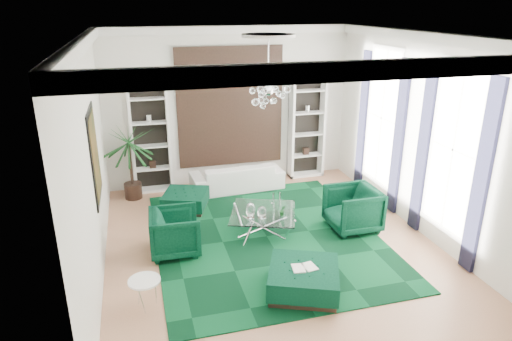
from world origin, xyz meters
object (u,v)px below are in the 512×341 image
object	(u,v)px
sofa	(237,176)
armchair_left	(175,232)
side_table	(146,294)
ottoman_side	(186,201)
armchair_right	(353,209)
coffee_table	(263,222)
palm	(130,153)
ottoman_front	(304,280)

from	to	relation	value
sofa	armchair_left	bearing A→B (deg)	52.97
side_table	ottoman_side	bearing A→B (deg)	73.14
sofa	armchair_left	distance (m)	3.18
armchair_left	side_table	xyz separation A→B (m)	(-0.60, -1.50, -0.18)
armchair_right	coffee_table	bearing A→B (deg)	-101.72
sofa	palm	distance (m)	2.57
armchair_left	side_table	world-z (taller)	armchair_left
armchair_right	ottoman_side	world-z (taller)	armchair_right
ottoman_front	coffee_table	bearing A→B (deg)	91.36
ottoman_side	armchair_left	bearing A→B (deg)	-102.53
coffee_table	armchair_right	bearing A→B (deg)	-11.31
sofa	side_table	size ratio (longest dim) A/B	4.62
sofa	ottoman_side	world-z (taller)	sofa
armchair_left	ottoman_side	xyz separation A→B (m)	(0.40, 1.80, -0.20)
armchair_right	palm	xyz separation A→B (m)	(-4.20, 2.75, 0.66)
coffee_table	side_table	xyz separation A→B (m)	(-2.35, -1.85, 0.02)
coffee_table	ottoman_front	distance (m)	2.10
ottoman_side	coffee_table	bearing A→B (deg)	-47.05
armchair_left	side_table	distance (m)	1.63
armchair_right	coffee_table	distance (m)	1.80
coffee_table	armchair_left	bearing A→B (deg)	-168.69
armchair_left	palm	bearing A→B (deg)	16.89
ottoman_front	palm	size ratio (longest dim) A/B	0.49
armchair_right	ottoman_side	distance (m)	3.59
armchair_left	ottoman_side	size ratio (longest dim) A/B	0.99
ottoman_side	sofa	bearing A→B (deg)	32.20
ottoman_front	palm	xyz separation A→B (m)	(-2.50, 4.50, 0.88)
palm	side_table	bearing A→B (deg)	-88.65
armchair_left	sofa	bearing A→B (deg)	-30.83
coffee_table	ottoman_front	size ratio (longest dim) A/B	1.16
sofa	side_table	xyz separation A→B (m)	(-2.35, -4.15, -0.09)
ottoman_side	side_table	distance (m)	3.45
armchair_right	ottoman_front	distance (m)	2.45
ottoman_side	palm	size ratio (longest dim) A/B	0.41
armchair_right	side_table	bearing A→B (deg)	-70.32
coffee_table	ottoman_front	bearing A→B (deg)	-88.64
armchair_right	coffee_table	size ratio (longest dim) A/B	0.78
sofa	armchair_left	xyz separation A→B (m)	(-1.75, -2.65, 0.08)
sofa	ottoman_front	world-z (taller)	sofa
coffee_table	palm	world-z (taller)	palm
coffee_table	palm	bearing A→B (deg)	135.59
armchair_right	ottoman_front	bearing A→B (deg)	-44.58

